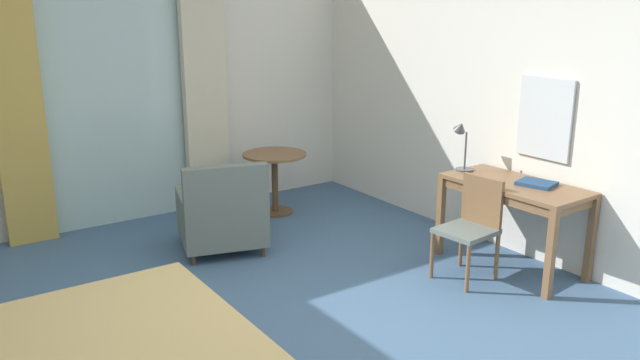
{
  "coord_description": "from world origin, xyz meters",
  "views": [
    {
      "loc": [
        -2.0,
        -3.23,
        2.27
      ],
      "look_at": [
        0.52,
        0.47,
        1.02
      ],
      "focal_mm": 35.68,
      "sensor_mm": 36.0,
      "label": 1
    }
  ],
  "objects_px": {
    "writing_desk": "(514,194)",
    "round_cafe_table": "(275,169)",
    "desk_chair": "(472,223)",
    "closed_book": "(537,183)",
    "armchair_by_window": "(222,216)",
    "desk_lamp": "(462,139)"
  },
  "relations": [
    {
      "from": "desk_lamp",
      "to": "closed_book",
      "type": "relative_size",
      "value": 1.59
    },
    {
      "from": "desk_chair",
      "to": "armchair_by_window",
      "type": "relative_size",
      "value": 0.89
    },
    {
      "from": "writing_desk",
      "to": "desk_chair",
      "type": "distance_m",
      "value": 0.49
    },
    {
      "from": "armchair_by_window",
      "to": "closed_book",
      "type": "bearing_deg",
      "value": -44.1
    },
    {
      "from": "closed_book",
      "to": "armchair_by_window",
      "type": "xyz_separation_m",
      "value": [
        -2.01,
        1.95,
        -0.45
      ]
    },
    {
      "from": "desk_lamp",
      "to": "closed_book",
      "type": "xyz_separation_m",
      "value": [
        0.11,
        -0.77,
        -0.27
      ]
    },
    {
      "from": "desk_lamp",
      "to": "round_cafe_table",
      "type": "xyz_separation_m",
      "value": [
        -0.92,
        1.86,
        -0.55
      ]
    },
    {
      "from": "closed_book",
      "to": "armchair_by_window",
      "type": "bearing_deg",
      "value": 121.1
    },
    {
      "from": "desk_chair",
      "to": "desk_lamp",
      "type": "xyz_separation_m",
      "value": [
        0.43,
        0.57,
        0.57
      ]
    },
    {
      "from": "desk_chair",
      "to": "closed_book",
      "type": "distance_m",
      "value": 0.65
    },
    {
      "from": "round_cafe_table",
      "to": "desk_chair",
      "type": "bearing_deg",
      "value": -78.39
    },
    {
      "from": "desk_chair",
      "to": "armchair_by_window",
      "type": "distance_m",
      "value": 2.29
    },
    {
      "from": "armchair_by_window",
      "to": "round_cafe_table",
      "type": "distance_m",
      "value": 1.21
    },
    {
      "from": "desk_chair",
      "to": "round_cafe_table",
      "type": "distance_m",
      "value": 2.48
    },
    {
      "from": "writing_desk",
      "to": "round_cafe_table",
      "type": "relative_size",
      "value": 1.79
    },
    {
      "from": "desk_chair",
      "to": "desk_lamp",
      "type": "distance_m",
      "value": 0.91
    },
    {
      "from": "desk_chair",
      "to": "closed_book",
      "type": "height_order",
      "value": "desk_chair"
    },
    {
      "from": "desk_lamp",
      "to": "armchair_by_window",
      "type": "relative_size",
      "value": 0.48
    },
    {
      "from": "closed_book",
      "to": "desk_chair",
      "type": "bearing_deg",
      "value": 143.82
    },
    {
      "from": "writing_desk",
      "to": "desk_lamp",
      "type": "height_order",
      "value": "desk_lamp"
    },
    {
      "from": "desk_chair",
      "to": "round_cafe_table",
      "type": "xyz_separation_m",
      "value": [
        -0.5,
        2.43,
        0.02
      ]
    },
    {
      "from": "desk_chair",
      "to": "armchair_by_window",
      "type": "bearing_deg",
      "value": 130.34
    }
  ]
}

